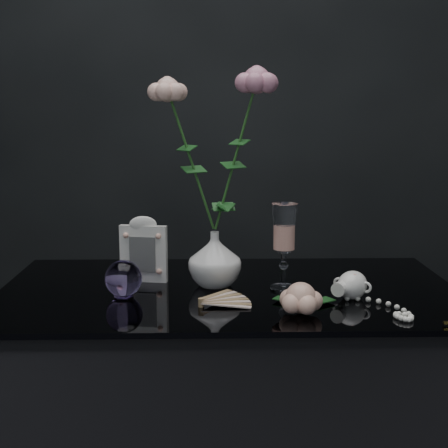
{
  "coord_description": "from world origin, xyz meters",
  "views": [
    {
      "loc": [
        -0.04,
        -1.34,
        1.17
      ],
      "look_at": [
        -0.01,
        0.0,
        0.92
      ],
      "focal_mm": 50.0,
      "sensor_mm": 36.0,
      "label": 1
    }
  ],
  "objects_px": {
    "vase": "(215,259)",
    "picture_frame": "(144,249)",
    "paperweight": "(123,278)",
    "loose_rose": "(301,298)",
    "pearl_jar": "(352,284)",
    "wine_glass": "(284,247)"
  },
  "relations": [
    {
      "from": "pearl_jar",
      "to": "picture_frame",
      "type": "bearing_deg",
      "value": -163.05
    },
    {
      "from": "loose_rose",
      "to": "paperweight",
      "type": "bearing_deg",
      "value": 158.32
    },
    {
      "from": "picture_frame",
      "to": "paperweight",
      "type": "relative_size",
      "value": 1.94
    },
    {
      "from": "wine_glass",
      "to": "paperweight",
      "type": "relative_size",
      "value": 2.42
    },
    {
      "from": "picture_frame",
      "to": "pearl_jar",
      "type": "relative_size",
      "value": 0.71
    },
    {
      "from": "wine_glass",
      "to": "paperweight",
      "type": "height_order",
      "value": "wine_glass"
    },
    {
      "from": "vase",
      "to": "picture_frame",
      "type": "relative_size",
      "value": 0.81
    },
    {
      "from": "vase",
      "to": "picture_frame",
      "type": "xyz_separation_m",
      "value": [
        -0.17,
        0.04,
        0.02
      ]
    },
    {
      "from": "vase",
      "to": "paperweight",
      "type": "bearing_deg",
      "value": -158.4
    },
    {
      "from": "paperweight",
      "to": "pearl_jar",
      "type": "relative_size",
      "value": 0.36
    },
    {
      "from": "wine_glass",
      "to": "loose_rose",
      "type": "relative_size",
      "value": 1.03
    },
    {
      "from": "vase",
      "to": "wine_glass",
      "type": "height_order",
      "value": "wine_glass"
    },
    {
      "from": "paperweight",
      "to": "loose_rose",
      "type": "relative_size",
      "value": 0.43
    },
    {
      "from": "loose_rose",
      "to": "picture_frame",
      "type": "bearing_deg",
      "value": 140.82
    },
    {
      "from": "vase",
      "to": "pearl_jar",
      "type": "xyz_separation_m",
      "value": [
        0.3,
        -0.1,
        -0.03
      ]
    },
    {
      "from": "pearl_jar",
      "to": "paperweight",
      "type": "bearing_deg",
      "value": -148.3
    },
    {
      "from": "vase",
      "to": "loose_rose",
      "type": "xyz_separation_m",
      "value": [
        0.17,
        -0.21,
        -0.03
      ]
    },
    {
      "from": "picture_frame",
      "to": "paperweight",
      "type": "xyz_separation_m",
      "value": [
        -0.03,
        -0.12,
        -0.04
      ]
    },
    {
      "from": "wine_glass",
      "to": "loose_rose",
      "type": "xyz_separation_m",
      "value": [
        0.01,
        -0.18,
        -0.07
      ]
    },
    {
      "from": "picture_frame",
      "to": "loose_rose",
      "type": "height_order",
      "value": "picture_frame"
    },
    {
      "from": "vase",
      "to": "pearl_jar",
      "type": "height_order",
      "value": "vase"
    },
    {
      "from": "loose_rose",
      "to": "pearl_jar",
      "type": "height_order",
      "value": "same"
    }
  ]
}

